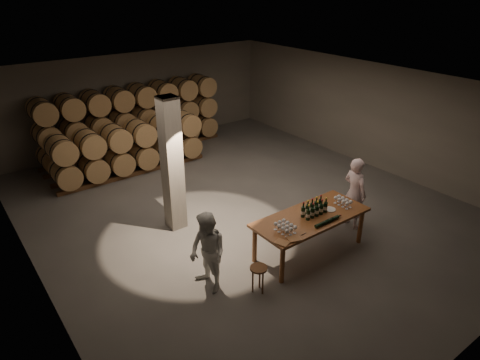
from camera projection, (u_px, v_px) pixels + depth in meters
room at (172, 165)px, 9.74m from camera, size 12.00×12.00×12.00m
tasting_table at (311, 220)px, 9.11m from camera, size 2.60×1.10×0.90m
barrel_stack_back at (133, 119)px, 14.19m from camera, size 6.26×0.95×2.31m
barrel_stack_front at (129, 147)px, 12.91m from camera, size 4.70×0.95×1.57m
bottle_cluster at (314, 209)px, 9.06m from camera, size 0.61×0.24×0.35m
lying_bottles at (327, 221)px, 8.79m from camera, size 0.75×0.08×0.08m
glass_cluster_left at (285, 226)px, 8.47m from camera, size 0.30×0.41×0.17m
glass_cluster_right at (343, 200)px, 9.43m from camera, size 0.20×0.42×0.18m
plate at (330, 209)px, 9.31m from camera, size 0.25×0.25×0.01m
notebook_near at (294, 239)px, 8.25m from camera, size 0.31×0.28×0.03m
notebook_corner at (282, 243)px, 8.14m from camera, size 0.28×0.31×0.02m
pen at (304, 234)px, 8.42m from camera, size 0.14×0.01×0.01m
stool at (259, 272)px, 8.06m from camera, size 0.34×0.34×0.56m
person_man at (354, 193)px, 10.08m from camera, size 0.45×0.66×1.76m
person_woman at (208, 253)px, 8.01m from camera, size 0.66×0.82×1.63m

